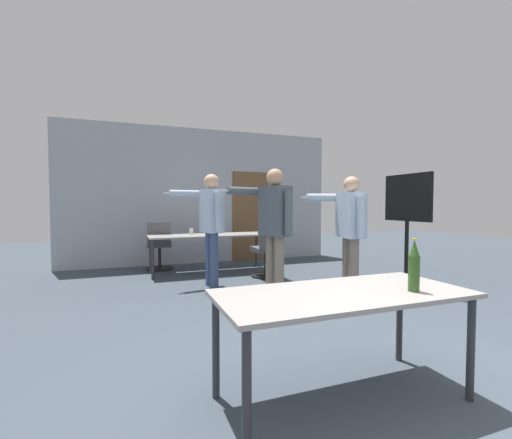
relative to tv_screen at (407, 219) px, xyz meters
The scene contains 12 objects.
ground_plane 3.74m from the tv_screen, 133.12° to the right, with size 24.00×24.00×0.00m, color #3D4751.
back_wall 4.23m from the tv_screen, 125.02° to the left, with size 5.99×0.12×2.96m.
conference_table_near 3.55m from the tv_screen, 140.71° to the right, with size 1.68×0.75×0.72m.
conference_table_far 3.47m from the tv_screen, 138.72° to the left, with size 2.25×0.72×0.72m.
tv_screen is the anchor object (origin of this frame).
person_far_watching 2.17m from the tv_screen, behind, with size 0.92×0.64×1.79m.
person_near_casual 1.07m from the tv_screen, behind, with size 0.76×0.78×1.69m.
person_left_plaid 3.05m from the tv_screen, 157.85° to the left, with size 0.87×0.64×1.77m.
office_chair_near_pushed 4.52m from the tv_screen, 140.67° to the left, with size 0.52×0.57×0.96m.
office_chair_far_right 2.35m from the tv_screen, 140.00° to the left, with size 0.52×0.55×0.95m.
beer_bottle 3.32m from the tv_screen, 133.74° to the right, with size 0.07×0.07×0.35m.
drink_cup 3.81m from the tv_screen, 139.85° to the left, with size 0.07×0.07×0.11m.
Camera 1 is at (-1.60, -1.50, 1.29)m, focal length 24.00 mm.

